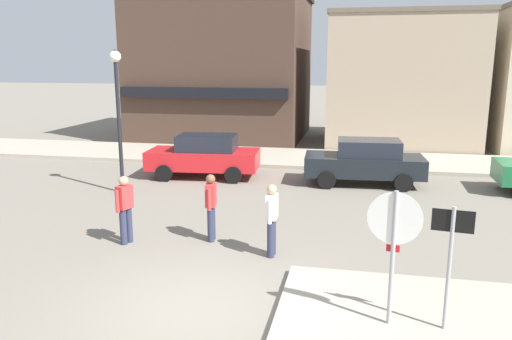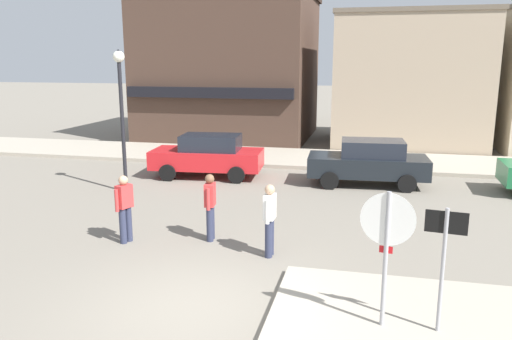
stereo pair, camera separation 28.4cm
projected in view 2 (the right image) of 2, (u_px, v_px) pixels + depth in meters
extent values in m
plane|color=gray|center=(191.00, 309.00, 8.58)|extent=(160.00, 160.00, 0.00)
cube|color=#A89E8C|center=(300.00, 158.00, 21.48)|extent=(80.00, 4.00, 0.15)
cylinder|color=#9E9EA3|center=(385.00, 265.00, 7.58)|extent=(0.07, 0.07, 2.30)
cylinder|color=red|center=(388.00, 219.00, 7.44)|extent=(0.75, 0.12, 0.76)
cylinder|color=white|center=(388.00, 219.00, 7.43)|extent=(0.81, 0.12, 0.82)
cube|color=red|center=(386.00, 250.00, 7.54)|extent=(0.20, 0.04, 0.11)
cylinder|color=#9E9EA3|center=(442.00, 276.00, 7.43)|extent=(0.06, 0.06, 2.10)
cube|color=black|center=(446.00, 222.00, 7.26)|extent=(0.60, 0.09, 0.34)
cube|color=white|center=(446.00, 222.00, 7.27)|extent=(0.54, 0.08, 0.29)
cube|color=black|center=(446.00, 222.00, 7.27)|extent=(0.34, 0.05, 0.08)
cylinder|color=black|center=(123.00, 128.00, 15.83)|extent=(0.12, 0.12, 4.20)
cylinder|color=black|center=(126.00, 188.00, 16.25)|extent=(0.24, 0.24, 0.24)
sphere|color=white|center=(119.00, 57.00, 15.36)|extent=(0.36, 0.36, 0.36)
cone|color=black|center=(118.00, 52.00, 15.33)|extent=(0.32, 0.32, 0.18)
cube|color=red|center=(207.00, 159.00, 18.25)|extent=(4.13, 2.02, 0.66)
cube|color=#1E232D|center=(211.00, 142.00, 18.10)|extent=(2.19, 1.56, 0.56)
cylinder|color=black|center=(168.00, 173.00, 17.68)|extent=(0.61, 0.23, 0.60)
cylinder|color=black|center=(181.00, 163.00, 19.32)|extent=(0.61, 0.23, 0.60)
cylinder|color=black|center=(236.00, 175.00, 17.33)|extent=(0.61, 0.23, 0.60)
cylinder|color=black|center=(244.00, 165.00, 18.98)|extent=(0.61, 0.23, 0.60)
cube|color=black|center=(367.00, 166.00, 17.06)|extent=(4.09, 1.91, 0.66)
cube|color=#1E232D|center=(373.00, 148.00, 16.91)|extent=(2.15, 1.50, 0.56)
cylinder|color=black|center=(330.00, 180.00, 16.53)|extent=(0.61, 0.21, 0.60)
cylinder|color=black|center=(331.00, 170.00, 18.17)|extent=(0.61, 0.21, 0.60)
cylinder|color=black|center=(407.00, 184.00, 16.12)|extent=(0.61, 0.21, 0.60)
cylinder|color=black|center=(401.00, 172.00, 17.75)|extent=(0.61, 0.21, 0.60)
cylinder|color=#2D334C|center=(123.00, 226.00, 11.60)|extent=(0.16, 0.16, 0.85)
cylinder|color=#2D334C|center=(129.00, 224.00, 11.75)|extent=(0.16, 0.16, 0.85)
cube|color=#D13838|center=(124.00, 196.00, 11.53)|extent=(0.32, 0.41, 0.54)
sphere|color=tan|center=(123.00, 180.00, 11.44)|extent=(0.22, 0.22, 0.22)
cylinder|color=#D13838|center=(117.00, 201.00, 11.35)|extent=(0.11, 0.11, 0.52)
cylinder|color=#D13838|center=(131.00, 196.00, 11.73)|extent=(0.11, 0.11, 0.52)
cylinder|color=#2D334C|center=(269.00, 239.00, 10.76)|extent=(0.16, 0.16, 0.85)
cylinder|color=#2D334C|center=(270.00, 236.00, 10.93)|extent=(0.16, 0.16, 0.85)
cube|color=white|center=(270.00, 207.00, 10.70)|extent=(0.23, 0.36, 0.54)
sphere|color=tan|center=(270.00, 190.00, 10.61)|extent=(0.22, 0.22, 0.22)
cylinder|color=white|center=(267.00, 212.00, 10.49)|extent=(0.09, 0.09, 0.52)
cylinder|color=white|center=(272.00, 206.00, 10.92)|extent=(0.09, 0.09, 0.52)
cylinder|color=#2D334C|center=(210.00, 224.00, 11.73)|extent=(0.16, 0.16, 0.85)
cylinder|color=#2D334C|center=(211.00, 222.00, 11.90)|extent=(0.16, 0.16, 0.85)
cube|color=#D13838|center=(210.00, 195.00, 11.66)|extent=(0.26, 0.38, 0.54)
sphere|color=brown|center=(210.00, 179.00, 11.58)|extent=(0.22, 0.22, 0.22)
cylinder|color=#D13838|center=(208.00, 199.00, 11.45)|extent=(0.10, 0.10, 0.52)
cylinder|color=#D13838|center=(212.00, 194.00, 11.90)|extent=(0.10, 0.10, 0.52)
cube|color=#473328|center=(232.00, 69.00, 27.44)|extent=(8.66, 8.01, 7.47)
cube|color=black|center=(208.00, 93.00, 23.71)|extent=(8.23, 0.40, 0.50)
cube|color=tan|center=(408.00, 82.00, 24.81)|extent=(7.00, 6.31, 6.25)
cube|color=#685B4C|center=(412.00, 15.00, 24.12)|extent=(7.14, 6.43, 0.20)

